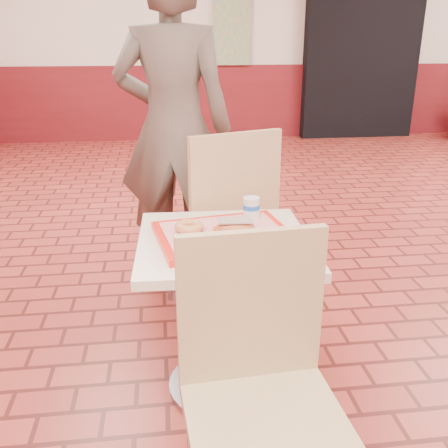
{
  "coord_description": "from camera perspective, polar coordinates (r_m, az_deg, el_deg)",
  "views": [
    {
      "loc": [
        -1.6,
        -2.1,
        1.39
      ],
      "look_at": [
        -1.39,
        -0.39,
        0.73
      ],
      "focal_mm": 40.0,
      "sensor_mm": 36.0,
      "label": 1
    }
  ],
  "objects": [
    {
      "name": "ring_donut",
      "position": [
        1.86,
        -4.01,
        -0.3
      ],
      "size": [
        0.13,
        0.13,
        0.03
      ],
      "primitive_type": "torus",
      "rotation": [
        0.0,
        0.0,
        0.17
      ],
      "color": "#C67E48",
      "rests_on": "serving_tray"
    },
    {
      "name": "paper_cup",
      "position": [
        1.99,
        3.14,
        1.9
      ],
      "size": [
        0.07,
        0.07,
        0.08
      ],
      "rotation": [
        0.0,
        0.0,
        0.32
      ],
      "color": "silver",
      "rests_on": "serving_tray"
    },
    {
      "name": "corridor_doorway",
      "position": [
        7.52,
        15.41,
        17.94
      ],
      "size": [
        1.6,
        0.22,
        2.2
      ],
      "primitive_type": "cube",
      "color": "black",
      "rests_on": "ground"
    },
    {
      "name": "serving_tray",
      "position": [
        1.86,
        0.0,
        -1.3
      ],
      "size": [
        0.49,
        0.38,
        0.03
      ],
      "rotation": [
        0.0,
        0.0,
        0.17
      ],
      "color": "red",
      "rests_on": "main_table"
    },
    {
      "name": "chair_main_front",
      "position": [
        1.43,
        4.12,
        -17.54
      ],
      "size": [
        0.45,
        0.45,
        0.9
      ],
      "rotation": [
        0.0,
        0.0,
        0.07
      ],
      "color": "tan",
      "rests_on": "ground"
    },
    {
      "name": "promo_poster",
      "position": [
        7.11,
        0.95,
        22.54
      ],
      "size": [
        0.5,
        0.03,
        1.2
      ],
      "primitive_type": "cube",
      "color": "gray",
      "rests_on": "wainscot_band"
    },
    {
      "name": "customer",
      "position": [
        2.83,
        -5.77,
        10.79
      ],
      "size": [
        0.73,
        0.56,
        1.8
      ],
      "primitive_type": "imported",
      "rotation": [
        0.0,
        0.0,
        2.94
      ],
      "color": "brown",
      "rests_on": "ground"
    },
    {
      "name": "long_john_donut",
      "position": [
        1.85,
        1.18,
        -0.23
      ],
      "size": [
        0.16,
        0.08,
        0.05
      ],
      "rotation": [
        0.0,
        0.0,
        -0.07
      ],
      "color": "#B55E35",
      "rests_on": "serving_tray"
    },
    {
      "name": "main_table",
      "position": [
        1.96,
        0.0,
        -7.66
      ],
      "size": [
        0.64,
        0.64,
        0.67
      ],
      "rotation": [
        0.0,
        0.0,
        -0.04
      ],
      "color": "beige",
      "rests_on": "ground"
    },
    {
      "name": "chair_main_back",
      "position": [
        2.45,
        -0.01,
        0.82
      ],
      "size": [
        0.58,
        0.58,
        0.99
      ],
      "rotation": [
        0.0,
        0.0,
        3.47
      ],
      "color": "tan",
      "rests_on": "ground"
    }
  ]
}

